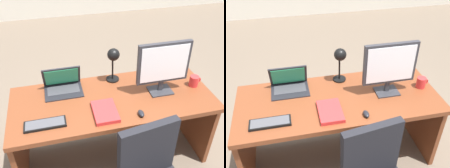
{
  "view_description": "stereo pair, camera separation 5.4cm",
  "coord_description": "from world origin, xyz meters",
  "views": [
    {
      "loc": [
        -0.43,
        -1.67,
        2.08
      ],
      "look_at": [
        0.0,
        0.04,
        0.84
      ],
      "focal_mm": 41.38,
      "sensor_mm": 36.0,
      "label": 1
    },
    {
      "loc": [
        -0.38,
        -1.69,
        2.08
      ],
      "look_at": [
        0.0,
        0.04,
        0.84
      ],
      "focal_mm": 41.38,
      "sensor_mm": 36.0,
      "label": 2
    }
  ],
  "objects": [
    {
      "name": "monitor",
      "position": [
        0.43,
        -0.01,
        0.99
      ],
      "size": [
        0.45,
        0.16,
        0.47
      ],
      "color": "#2D2D33",
      "rests_on": "desk"
    },
    {
      "name": "desk",
      "position": [
        0.0,
        0.05,
        0.53
      ],
      "size": [
        1.72,
        0.72,
        0.72
      ],
      "color": "brown",
      "rests_on": "ground"
    },
    {
      "name": "keyboard",
      "position": [
        -0.57,
        -0.2,
        0.73
      ],
      "size": [
        0.31,
        0.11,
        0.02
      ],
      "color": "black",
      "rests_on": "desk"
    },
    {
      "name": "book",
      "position": [
        -0.11,
        -0.17,
        0.74
      ],
      "size": [
        0.19,
        0.28,
        0.03
      ],
      "color": "red",
      "rests_on": "desk"
    },
    {
      "name": "mouse",
      "position": [
        0.16,
        -0.26,
        0.74
      ],
      "size": [
        0.05,
        0.08,
        0.04
      ],
      "color": "black",
      "rests_on": "desk"
    },
    {
      "name": "desk_lamp",
      "position": [
        0.06,
        0.25,
        0.96
      ],
      "size": [
        0.12,
        0.14,
        0.34
      ],
      "color": "black",
      "rests_on": "desk"
    },
    {
      "name": "ground",
      "position": [
        0.0,
        1.5,
        0.0
      ],
      "size": [
        12.0,
        12.0,
        0.0
      ],
      "primitive_type": "plane",
      "color": "#6B5B4C"
    },
    {
      "name": "coffee_mug",
      "position": [
        0.75,
        0.0,
        0.77
      ],
      "size": [
        0.11,
        0.08,
        0.1
      ],
      "color": "red",
      "rests_on": "desk"
    },
    {
      "name": "laptop",
      "position": [
        -0.4,
        0.23,
        0.79
      ],
      "size": [
        0.33,
        0.24,
        0.22
      ],
      "color": "black",
      "rests_on": "desk"
    }
  ]
}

